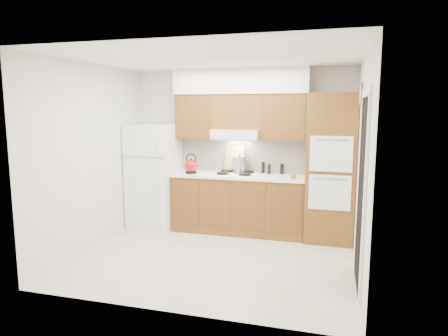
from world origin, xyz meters
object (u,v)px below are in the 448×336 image
object	(u,v)px
kettle	(191,166)
stock_pot	(239,164)
oven_cabinet	(331,168)
fridge	(154,176)

from	to	relation	value
kettle	stock_pot	distance (m)	0.78
oven_cabinet	kettle	world-z (taller)	oven_cabinet
stock_pot	kettle	bearing A→B (deg)	-161.97
oven_cabinet	stock_pot	bearing A→B (deg)	173.84
kettle	oven_cabinet	bearing A→B (deg)	22.81
fridge	oven_cabinet	size ratio (longest dim) A/B	0.78
fridge	oven_cabinet	distance (m)	2.86
fridge	stock_pot	size ratio (longest dim) A/B	7.30
oven_cabinet	stock_pot	size ratio (longest dim) A/B	9.34
fridge	oven_cabinet	bearing A→B (deg)	0.70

